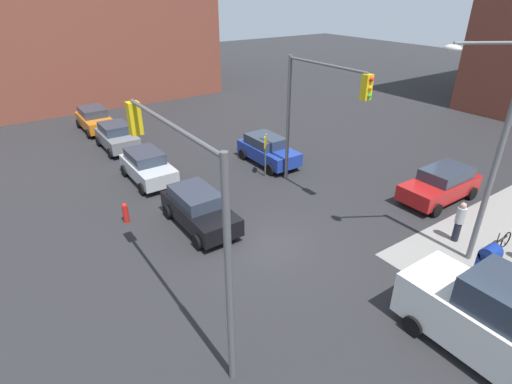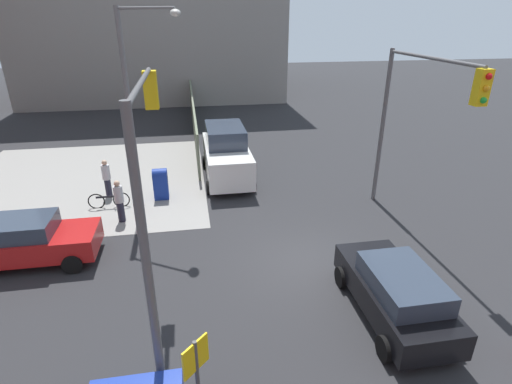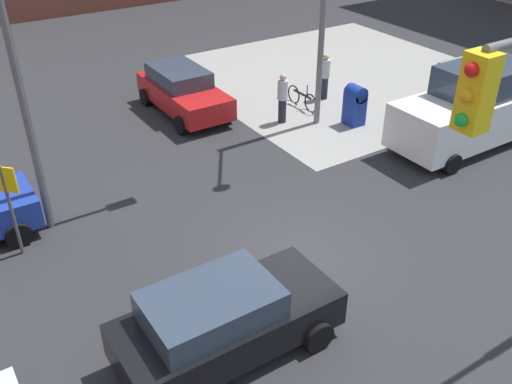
{
  "view_description": "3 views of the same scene",
  "coord_description": "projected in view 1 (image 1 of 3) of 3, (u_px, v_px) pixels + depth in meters",
  "views": [
    {
      "loc": [
        10.87,
        -8.14,
        9.38
      ],
      "look_at": [
        -0.11,
        -0.54,
        2.5
      ],
      "focal_mm": 28.0,
      "sensor_mm": 36.0,
      "label": 1
    },
    {
      "loc": [
        -10.87,
        3.56,
        7.69
      ],
      "look_at": [
        1.4,
        1.46,
        2.14
      ],
      "focal_mm": 28.0,
      "sensor_mm": 36.0,
      "label": 2
    },
    {
      "loc": [
        -6.63,
        -8.52,
        8.43
      ],
      "look_at": [
        -0.36,
        1.15,
        1.37
      ],
      "focal_mm": 40.0,
      "sensor_mm": 36.0,
      "label": 3
    }
  ],
  "objects": [
    {
      "name": "mailbox_blue",
      "position": [
        488.0,
        262.0,
        14.01
      ],
      "size": [
        0.56,
        0.64,
        1.43
      ],
      "color": "navy",
      "rests_on": "ground"
    },
    {
      "name": "coupe_red",
      "position": [
        441.0,
        184.0,
        19.37
      ],
      "size": [
        2.02,
        4.34,
        1.62
      ],
      "color": "#B21919",
      "rests_on": "ground"
    },
    {
      "name": "ground_plane",
      "position": [
        268.0,
        244.0,
        16.36
      ],
      "size": [
        120.0,
        120.0,
        0.0
      ],
      "primitive_type": "plane",
      "color": "#28282B"
    },
    {
      "name": "bicycle_leaning_on_fence",
      "position": [
        499.0,
        244.0,
        15.75
      ],
      "size": [
        0.05,
        1.75,
        0.97
      ],
      "color": "black",
      "rests_on": "ground"
    },
    {
      "name": "van_white_delivery",
      "position": [
        506.0,
        327.0,
        10.65
      ],
      "size": [
        5.4,
        2.32,
        2.62
      ],
      "color": "white",
      "rests_on": "ground"
    },
    {
      "name": "pedestrian_crossing",
      "position": [
        459.0,
        221.0,
        16.15
      ],
      "size": [
        0.36,
        0.36,
        1.78
      ],
      "rotation": [
        0.0,
        0.0,
        5.67
      ],
      "color": "#B2B2B7",
      "rests_on": "ground"
    },
    {
      "name": "warning_sign_two_way",
      "position": [
        265.0,
        149.0,
        21.44
      ],
      "size": [
        0.48,
        0.48,
        2.4
      ],
      "color": "#4C4C4C",
      "rests_on": "ground"
    },
    {
      "name": "sedan_silver",
      "position": [
        147.0,
        166.0,
        21.33
      ],
      "size": [
        4.0,
        2.02,
        1.62
      ],
      "color": "#B7BABF",
      "rests_on": "ground"
    },
    {
      "name": "street_lamp_corner",
      "position": [
        491.0,
        144.0,
        13.32
      ],
      "size": [
        1.63,
        2.33,
        8.0
      ],
      "color": "slate",
      "rests_on": "ground"
    },
    {
      "name": "traffic_signal_se_corner",
      "position": [
        183.0,
        193.0,
        10.26
      ],
      "size": [
        5.7,
        0.36,
        6.5
      ],
      "color": "#59595B",
      "rests_on": "ground"
    },
    {
      "name": "coupe_blue",
      "position": [
        268.0,
        150.0,
        23.46
      ],
      "size": [
        4.08,
        2.02,
        1.62
      ],
      "color": "#1E389E",
      "rests_on": "ground"
    },
    {
      "name": "traffic_signal_nw_corner",
      "position": [
        316.0,
        103.0,
        18.39
      ],
      "size": [
        5.14,
        0.36,
        6.5
      ],
      "color": "#59595B",
      "rests_on": "ground"
    },
    {
      "name": "coupe_gray",
      "position": [
        117.0,
        136.0,
        25.56
      ],
      "size": [
        3.8,
        2.02,
        1.62
      ],
      "color": "slate",
      "rests_on": "ground"
    },
    {
      "name": "coupe_orange",
      "position": [
        95.0,
        119.0,
        28.9
      ],
      "size": [
        4.1,
        2.02,
        1.62
      ],
      "color": "orange",
      "rests_on": "ground"
    },
    {
      "name": "hatchback_black",
      "position": [
        199.0,
        208.0,
        17.25
      ],
      "size": [
        4.29,
        2.02,
        1.62
      ],
      "color": "black",
      "rests_on": "ground"
    },
    {
      "name": "fire_hydrant",
      "position": [
        125.0,
        212.0,
        17.67
      ],
      "size": [
        0.26,
        0.26,
        0.94
      ],
      "color": "red",
      "rests_on": "ground"
    }
  ]
}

